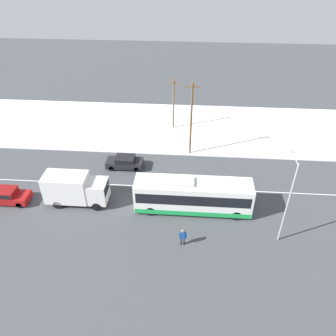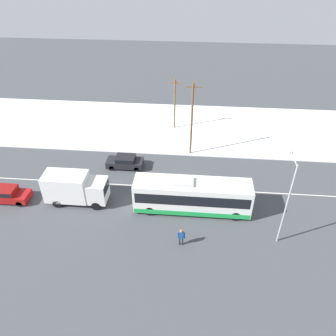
% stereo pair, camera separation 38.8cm
% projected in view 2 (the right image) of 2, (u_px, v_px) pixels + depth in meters
% --- Properties ---
extents(ground_plane, '(120.00, 120.00, 0.00)m').
position_uv_depth(ground_plane, '(184.00, 188.00, 35.01)').
color(ground_plane, '#424449').
extents(snow_lot, '(80.00, 14.53, 0.12)m').
position_uv_depth(snow_lot, '(188.00, 127.00, 46.07)').
color(snow_lot, white).
rests_on(snow_lot, ground_plane).
extents(lane_marking_center, '(60.00, 0.12, 0.00)m').
position_uv_depth(lane_marking_center, '(184.00, 188.00, 35.01)').
color(lane_marking_center, silver).
rests_on(lane_marking_center, ground_plane).
extents(city_bus, '(11.14, 2.57, 3.51)m').
position_uv_depth(city_bus, '(192.00, 196.00, 31.31)').
color(city_bus, white).
rests_on(city_bus, ground_plane).
extents(box_truck, '(6.13, 2.30, 3.28)m').
position_uv_depth(box_truck, '(75.00, 188.00, 32.25)').
color(box_truck, silver).
rests_on(box_truck, ground_plane).
extents(sedan_car, '(4.18, 1.80, 1.46)m').
position_uv_depth(sedan_car, '(125.00, 161.00, 37.76)').
color(sedan_car, black).
rests_on(sedan_car, ground_plane).
extents(parked_car_near_truck, '(4.71, 1.80, 1.54)m').
position_uv_depth(parked_car_near_truck, '(5.00, 194.00, 32.95)').
color(parked_car_near_truck, maroon).
rests_on(parked_car_near_truck, ground_plane).
extents(pedestrian_at_stop, '(0.65, 0.29, 1.80)m').
position_uv_depth(pedestrian_at_stop, '(181.00, 236.00, 27.96)').
color(pedestrian_at_stop, '#23232D').
rests_on(pedestrian_at_stop, ground_plane).
extents(streetlamp, '(0.36, 2.68, 8.15)m').
position_uv_depth(streetlamp, '(288.00, 193.00, 26.42)').
color(streetlamp, '#9EA3A8').
rests_on(streetlamp, ground_plane).
extents(utility_pole_roadside, '(1.80, 0.24, 9.14)m').
position_uv_depth(utility_pole_roadside, '(192.00, 119.00, 37.83)').
color(utility_pole_roadside, brown).
rests_on(utility_pole_roadside, ground_plane).
extents(utility_pole_snowlot, '(1.80, 0.24, 7.08)m').
position_uv_depth(utility_pole_snowlot, '(175.00, 103.00, 43.86)').
color(utility_pole_snowlot, brown).
rests_on(utility_pole_snowlot, ground_plane).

